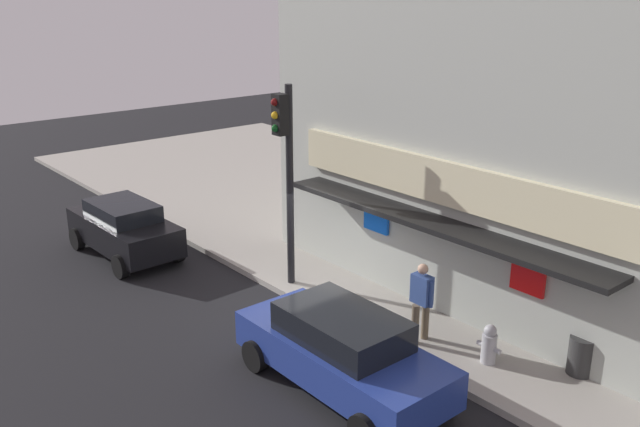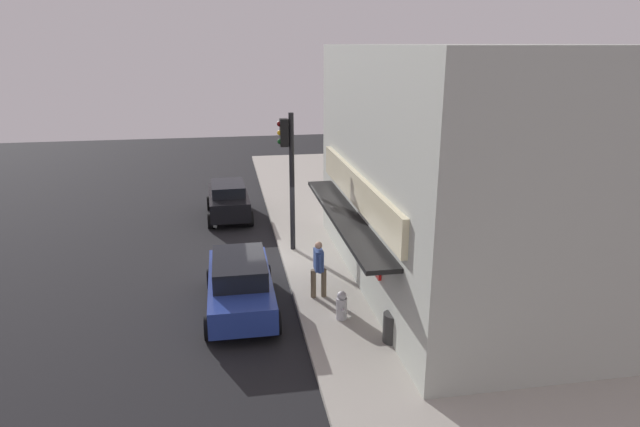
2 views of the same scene
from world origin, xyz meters
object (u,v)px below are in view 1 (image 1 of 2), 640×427
Objects in this scene: fire_hydrant at (489,345)px; parked_car_black at (124,228)px; pedestrian at (421,299)px; parked_car_blue at (342,350)px; trash_can at (581,355)px; traffic_light at (286,160)px.

fire_hydrant is 0.21× the size of parked_car_black.
parked_car_blue is at bearing -87.34° from pedestrian.
trash_can is 0.19× the size of parked_car_black.
traffic_light is 1.25× the size of parked_car_black.
fire_hydrant is at bearing 14.48° from pedestrian.
parked_car_black is (-11.67, -3.87, 0.28)m from trash_can.
fire_hydrant is 1.07× the size of trash_can.
fire_hydrant is at bearing 7.45° from traffic_light.
fire_hydrant is 1.62m from pedestrian.
parked_car_blue is (8.93, 0.17, 0.00)m from parked_car_black.
parked_car_blue reaches higher than parked_car_black.
traffic_light is 2.85× the size of pedestrian.
pedestrian reaches higher than parked_car_blue.
fire_hydrant is 10.68m from parked_car_black.
pedestrian is at bearing 15.63° from parked_car_black.
traffic_light reaches higher than parked_car_blue.
traffic_light is 5.26m from parked_car_blue.
trash_can is at bearing 26.15° from pedestrian.
pedestrian reaches higher than fire_hydrant.
traffic_light is 6.25m from fire_hydrant.
parked_car_black is (-8.82, -2.47, -0.30)m from pedestrian.
parked_car_blue reaches higher than fire_hydrant.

